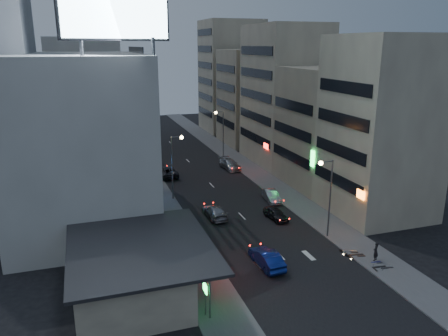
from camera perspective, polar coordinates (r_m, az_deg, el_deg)
name	(u,v)px	position (r m, az deg, el deg)	size (l,w,h in m)	color
ground	(300,275)	(38.72, 9.86, -13.65)	(180.00, 180.00, 0.00)	black
sidewalk_left	(150,182)	(62.97, -9.66, -1.81)	(4.00, 120.00, 0.12)	#4C4C4F
sidewalk_right	(254,172)	(67.04, 3.96, -0.52)	(4.00, 120.00, 0.12)	#4C4C4F
food_court	(130,269)	(35.83, -12.19, -12.74)	(11.00, 13.00, 3.88)	#BEB395
white_building	(78,138)	(50.46, -18.49, 3.69)	(14.00, 24.00, 18.00)	beige
shophouse_near	(380,128)	(51.68, 19.74, 4.99)	(10.00, 11.00, 20.00)	#BEB395
shophouse_mid	(328,127)	(61.60, 13.44, 5.21)	(11.00, 12.00, 16.00)	tan
shophouse_far	(284,95)	(72.20, 7.83, 9.41)	(10.00, 14.00, 22.00)	#BEB395
far_left_a	(86,101)	(75.01, -17.56, 8.30)	(11.00, 10.00, 20.00)	beige
far_left_b	(83,106)	(88.21, -17.95, 7.65)	(12.00, 10.00, 15.00)	gray
far_right_a	(252,97)	(86.25, 3.68, 9.22)	(11.00, 12.00, 18.00)	tan
far_right_b	(231,77)	(99.21, 0.92, 11.85)	(12.00, 12.00, 24.00)	#BEB395
billboard	(116,10)	(39.70, -13.93, 19.38)	(9.52, 3.75, 6.20)	#595B60
street_lamp_right_near	(327,187)	(44.10, 13.34, -2.49)	(1.60, 0.44, 8.02)	#595B60
street_lamp_left	(175,158)	(54.27, -6.42, 1.29)	(1.60, 0.44, 8.02)	#595B60
street_lamp_right_far	(221,127)	(74.25, -0.39, 5.33)	(1.60, 0.44, 8.02)	#595B60
parked_car_right_near	(276,214)	(49.45, 6.77, -5.96)	(1.51, 3.76, 1.28)	#232428
parked_car_right_mid	(271,196)	(54.89, 6.17, -3.63)	(1.47, 4.21, 1.39)	#AFB1B7
parked_car_left	(167,171)	(65.23, -7.46, -0.43)	(2.57, 5.58, 1.55)	black
parked_car_right_far	(230,164)	(68.56, 0.76, 0.49)	(2.13, 5.24, 1.52)	#ABAEB3
road_car_blue	(267,258)	(39.43, 5.60, -11.65)	(1.61, 4.61, 1.52)	navy
road_car_silver	(215,212)	(49.56, -1.21, -5.73)	(1.94, 4.78, 1.39)	gray
person	(376,251)	(42.17, 19.20, -10.24)	(0.64, 0.42, 1.77)	black
scooter_black_a	(386,259)	(41.65, 20.39, -11.13)	(1.96, 0.65, 1.20)	black
scooter_silver_a	(391,260)	(41.90, 21.02, -11.14)	(1.74, 0.58, 1.06)	#A5A6AD
scooter_blue	(381,256)	(42.36, 19.80, -10.77)	(1.59, 0.53, 0.97)	navy
scooter_black_b	(363,248)	(43.13, 17.75, -9.87)	(2.06, 0.69, 1.26)	black
scooter_silver_b	(357,245)	(43.62, 17.01, -9.54)	(1.99, 0.66, 1.21)	#B2B5BA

